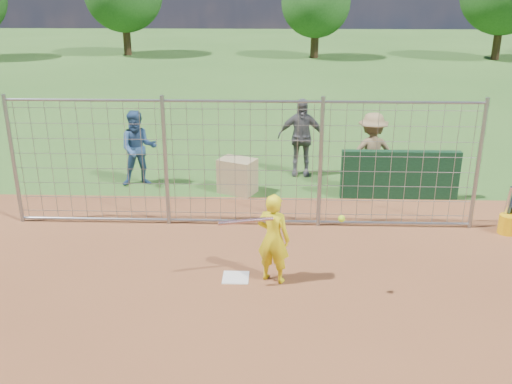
{
  "coord_description": "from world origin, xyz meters",
  "views": [
    {
      "loc": [
        0.62,
        -8.49,
        4.63
      ],
      "look_at": [
        0.3,
        0.8,
        1.15
      ],
      "focal_mm": 40.0,
      "sensor_mm": 36.0,
      "label": 1
    }
  ],
  "objects_px": {
    "equipment_bin": "(237,176)",
    "bucket_with_bats": "(508,222)",
    "batter": "(273,238)",
    "bystander_a": "(138,149)",
    "bystander_c": "(371,153)",
    "bystander_b": "(301,137)"
  },
  "relations": [
    {
      "from": "batter",
      "to": "bystander_c",
      "type": "xyz_separation_m",
      "value": [
        2.21,
        4.31,
        0.17
      ]
    },
    {
      "from": "bucket_with_bats",
      "to": "bystander_b",
      "type": "bearing_deg",
      "value": 138.54
    },
    {
      "from": "bystander_a",
      "to": "bystander_b",
      "type": "xyz_separation_m",
      "value": [
        3.84,
        0.89,
        0.07
      ]
    },
    {
      "from": "batter",
      "to": "bystander_c",
      "type": "relative_size",
      "value": 0.82
    },
    {
      "from": "bystander_b",
      "to": "bystander_c",
      "type": "height_order",
      "value": "bystander_b"
    },
    {
      "from": "batter",
      "to": "bystander_b",
      "type": "distance_m",
      "value": 5.46
    },
    {
      "from": "bystander_b",
      "to": "equipment_bin",
      "type": "height_order",
      "value": "bystander_b"
    },
    {
      "from": "bystander_c",
      "to": "bucket_with_bats",
      "type": "height_order",
      "value": "bystander_c"
    },
    {
      "from": "bystander_a",
      "to": "bystander_c",
      "type": "xyz_separation_m",
      "value": [
        5.41,
        -0.22,
        0.02
      ]
    },
    {
      "from": "bystander_a",
      "to": "bucket_with_bats",
      "type": "distance_m",
      "value": 8.15
    },
    {
      "from": "bystander_b",
      "to": "bystander_a",
      "type": "bearing_deg",
      "value": -164.31
    },
    {
      "from": "equipment_bin",
      "to": "bucket_with_bats",
      "type": "distance_m",
      "value": 5.76
    },
    {
      "from": "bucket_with_bats",
      "to": "bystander_c",
      "type": "bearing_deg",
      "value": 134.94
    },
    {
      "from": "bystander_b",
      "to": "bucket_with_bats",
      "type": "distance_m",
      "value": 5.22
    },
    {
      "from": "bystander_a",
      "to": "bucket_with_bats",
      "type": "height_order",
      "value": "bystander_a"
    },
    {
      "from": "bystander_b",
      "to": "bucket_with_bats",
      "type": "bearing_deg",
      "value": -38.86
    },
    {
      "from": "bystander_a",
      "to": "bystander_c",
      "type": "height_order",
      "value": "bystander_c"
    },
    {
      "from": "batter",
      "to": "bystander_b",
      "type": "xyz_separation_m",
      "value": [
        0.64,
        5.42,
        0.22
      ]
    },
    {
      "from": "bystander_c",
      "to": "bystander_a",
      "type": "bearing_deg",
      "value": -8.91
    },
    {
      "from": "bystander_a",
      "to": "equipment_bin",
      "type": "bearing_deg",
      "value": -24.26
    },
    {
      "from": "bystander_c",
      "to": "bystander_b",
      "type": "bearing_deg",
      "value": -41.92
    },
    {
      "from": "batter",
      "to": "bystander_a",
      "type": "distance_m",
      "value": 5.55
    }
  ]
}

